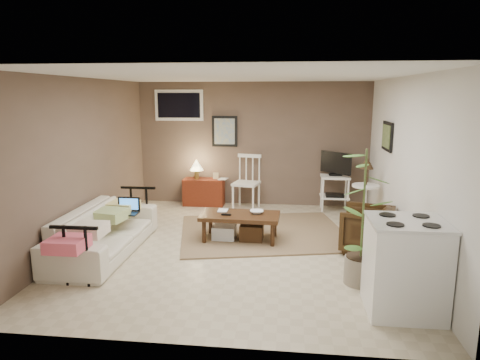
# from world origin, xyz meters

# --- Properties ---
(floor) EXTENTS (5.00, 5.00, 0.00)m
(floor) POSITION_xyz_m (0.00, 0.00, 0.00)
(floor) COLOR #C1B293
(floor) RESTS_ON ground
(art_back) EXTENTS (0.50, 0.03, 0.60)m
(art_back) POSITION_xyz_m (-0.55, 2.48, 1.45)
(art_back) COLOR black
(art_right) EXTENTS (0.03, 0.60, 0.45)m
(art_right) POSITION_xyz_m (2.23, 1.05, 1.52)
(art_right) COLOR black
(window) EXTENTS (0.96, 0.03, 0.60)m
(window) POSITION_xyz_m (-1.45, 2.48, 1.95)
(window) COLOR white
(rug) EXTENTS (2.92, 2.53, 0.02)m
(rug) POSITION_xyz_m (0.32, 0.66, 0.01)
(rug) COLOR #83684C
(rug) RESTS_ON floor
(coffee_table) EXTENTS (1.18, 0.64, 0.44)m
(coffee_table) POSITION_xyz_m (-0.00, 0.26, 0.24)
(coffee_table) COLOR #3E2710
(coffee_table) RESTS_ON floor
(sofa) EXTENTS (0.62, 2.13, 0.83)m
(sofa) POSITION_xyz_m (-1.80, -0.43, 0.42)
(sofa) COLOR beige
(sofa) RESTS_ON floor
(sofa_pillows) EXTENTS (0.41, 2.03, 0.14)m
(sofa_pillows) POSITION_xyz_m (-1.75, -0.68, 0.51)
(sofa_pillows) COLOR beige
(sofa_pillows) RESTS_ON sofa
(sofa_end_rails) EXTENTS (0.57, 2.13, 0.72)m
(sofa_end_rails) POSITION_xyz_m (-1.68, -0.43, 0.36)
(sofa_end_rails) COLOR black
(sofa_end_rails) RESTS_ON floor
(laptop) EXTENTS (0.33, 0.24, 0.22)m
(laptop) POSITION_xyz_m (-1.60, -0.06, 0.54)
(laptop) COLOR black
(laptop) RESTS_ON sofa
(red_console) EXTENTS (0.79, 0.35, 0.92)m
(red_console) POSITION_xyz_m (-0.96, 2.29, 0.32)
(red_console) COLOR maroon
(red_console) RESTS_ON floor
(spindle_chair) EXTENTS (0.55, 0.55, 1.03)m
(spindle_chair) POSITION_xyz_m (-0.09, 2.15, 0.48)
(spindle_chair) COLOR white
(spindle_chair) RESTS_ON floor
(tv_stand) EXTENTS (0.52, 0.49, 1.11)m
(tv_stand) POSITION_xyz_m (1.58, 2.16, 0.59)
(tv_stand) COLOR white
(tv_stand) RESTS_ON floor
(side_table) EXTENTS (0.44, 0.44, 1.17)m
(side_table) POSITION_xyz_m (1.97, 1.22, 0.72)
(side_table) COLOR white
(side_table) RESTS_ON floor
(armchair) EXTENTS (0.80, 0.83, 0.70)m
(armchair) POSITION_xyz_m (1.81, 0.03, 0.35)
(armchair) COLOR black
(armchair) RESTS_ON floor
(potted_plant) EXTENTS (0.40, 0.40, 1.60)m
(potted_plant) POSITION_xyz_m (1.55, -1.05, 0.85)
(potted_plant) COLOR gray
(potted_plant) RESTS_ON floor
(stove) EXTENTS (0.74, 0.69, 0.97)m
(stove) POSITION_xyz_m (1.88, -1.66, 0.48)
(stove) COLOR white
(stove) RESTS_ON floor
(bowl) EXTENTS (0.20, 0.07, 0.20)m
(bowl) POSITION_xyz_m (0.25, 0.32, 0.52)
(bowl) COLOR #3E2710
(bowl) RESTS_ON coffee_table
(book_table) EXTENTS (0.15, 0.02, 0.20)m
(book_table) POSITION_xyz_m (-0.35, 0.40, 0.52)
(book_table) COLOR #3E2710
(book_table) RESTS_ON coffee_table
(book_console) EXTENTS (0.16, 0.04, 0.22)m
(book_console) POSITION_xyz_m (-0.64, 2.28, 0.64)
(book_console) COLOR #3E2710
(book_console) RESTS_ON red_console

